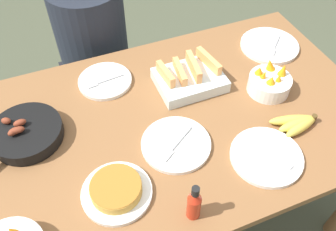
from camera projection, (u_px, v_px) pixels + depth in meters
The scene contains 13 objects.
ground_plane at pixel (168, 211), 1.89m from camera, with size 14.00×14.00×0.00m, color #474C38.
dining_table at pixel (168, 137), 1.40m from camera, with size 1.59×0.93×0.74m.
banana_bunch at pixel (297, 123), 1.29m from camera, with size 0.18×0.12×0.04m.
melon_tray at pixel (189, 78), 1.43m from camera, with size 0.26×0.21×0.10m.
skillet at pixel (26, 134), 1.25m from camera, with size 0.34×0.27×0.08m.
frittata_plate_center at pixel (116, 190), 1.11m from camera, with size 0.22×0.22×0.05m.
empty_plate_near_front at pixel (266, 156), 1.21m from camera, with size 0.25×0.25×0.02m.
empty_plate_far_left at pixel (269, 45), 1.61m from camera, with size 0.26×0.26×0.02m.
empty_plate_far_right at pixel (176, 144), 1.24m from camera, with size 0.25×0.25×0.02m.
empty_plate_mid_edge at pixel (105, 81), 1.46m from camera, with size 0.22×0.22×0.02m.
fruit_bowl_citrus at pixel (269, 82), 1.40m from camera, with size 0.17×0.17×0.12m.
hot_sauce_bottle at pixel (194, 204), 1.03m from camera, with size 0.04×0.04×0.15m.
person_figure at pixel (98, 67), 1.92m from camera, with size 0.38×0.38×1.19m.
Camera 1 is at (-0.32, -0.80, 1.75)m, focal length 38.00 mm.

